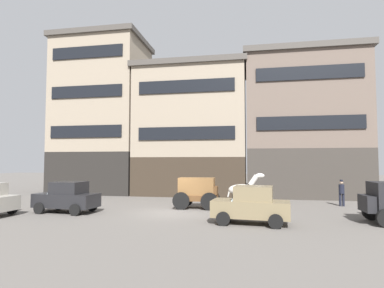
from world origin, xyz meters
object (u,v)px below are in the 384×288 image
(cargo_wagon, at_px, (198,191))
(sedan_dark, at_px, (251,205))
(draft_horse, at_px, (244,189))
(sedan_parked_curb, at_px, (67,197))
(pedestrian_officer, at_px, (342,192))

(cargo_wagon, height_order, sedan_dark, cargo_wagon)
(draft_horse, xyz_separation_m, sedan_parked_curb, (-10.34, -3.02, -0.36))
(cargo_wagon, relative_size, sedan_parked_curb, 0.76)
(pedestrian_officer, bearing_deg, cargo_wagon, -163.66)
(cargo_wagon, bearing_deg, draft_horse, 0.01)
(draft_horse, distance_m, sedan_dark, 4.52)
(cargo_wagon, height_order, draft_horse, draft_horse)
(cargo_wagon, xyz_separation_m, draft_horse, (2.95, 0.00, 0.12))
(cargo_wagon, height_order, sedan_parked_curb, cargo_wagon)
(cargo_wagon, relative_size, draft_horse, 1.24)
(cargo_wagon, distance_m, sedan_dark, 5.63)
(cargo_wagon, relative_size, sedan_dark, 0.76)
(cargo_wagon, xyz_separation_m, sedan_parked_curb, (-7.39, -3.02, -0.23))
(sedan_dark, xyz_separation_m, pedestrian_officer, (6.11, 7.27, 0.07))
(cargo_wagon, bearing_deg, sedan_parked_curb, -157.80)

